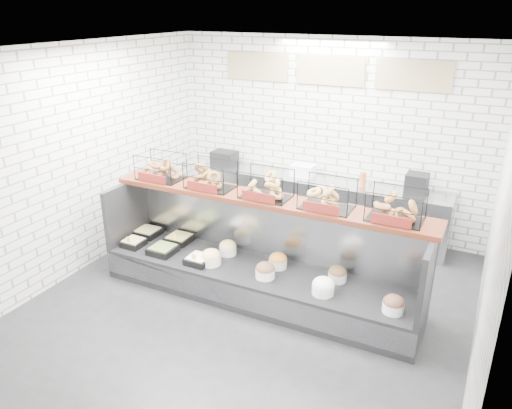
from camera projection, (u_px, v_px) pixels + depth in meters
The scene contains 5 objects.
ground at pixel (247, 308), 6.03m from camera, with size 5.50×5.50×0.00m, color black.
room_shell at pixel (269, 130), 5.76m from camera, with size 5.02×5.51×3.01m.
display_case at pixel (258, 272), 6.20m from camera, with size 4.00×0.90×1.20m.
bagel_shelf at pixel (265, 188), 5.94m from camera, with size 4.10×0.50×0.40m.
prep_counter at pixel (317, 205), 7.87m from camera, with size 4.00×0.60×1.20m.
Camera 1 is at (2.38, -4.54, 3.42)m, focal length 35.00 mm.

